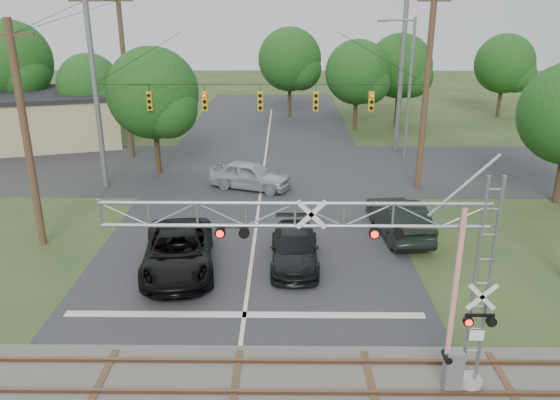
{
  "coord_description": "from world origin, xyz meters",
  "views": [
    {
      "loc": [
        1.46,
        -11.53,
        10.64
      ],
      "look_at": [
        1.26,
        7.5,
        3.71
      ],
      "focal_mm": 35.0,
      "sensor_mm": 36.0,
      "label": 1
    }
  ],
  "objects_px": {
    "crossing_gantry": "(369,262)",
    "commercial_building": "(7,119)",
    "sedan_silver": "(250,175)",
    "pickup_black": "(178,251)",
    "traffic_signal_span": "(276,94)",
    "streetlight": "(407,81)",
    "car_dark": "(294,248)"
  },
  "relations": [
    {
      "from": "crossing_gantry",
      "to": "commercial_building",
      "type": "height_order",
      "value": "crossing_gantry"
    },
    {
      "from": "crossing_gantry",
      "to": "sedan_silver",
      "type": "height_order",
      "value": "crossing_gantry"
    },
    {
      "from": "pickup_black",
      "to": "commercial_building",
      "type": "bearing_deg",
      "value": 121.21
    },
    {
      "from": "traffic_signal_span",
      "to": "commercial_building",
      "type": "distance_m",
      "value": 23.81
    },
    {
      "from": "sedan_silver",
      "to": "pickup_black",
      "type": "bearing_deg",
      "value": -173.09
    },
    {
      "from": "crossing_gantry",
      "to": "commercial_building",
      "type": "xyz_separation_m",
      "value": [
        -23.96,
        28.59,
        -2.06
      ]
    },
    {
      "from": "commercial_building",
      "to": "streetlight",
      "type": "distance_m",
      "value": 30.54
    },
    {
      "from": "pickup_black",
      "to": "car_dark",
      "type": "xyz_separation_m",
      "value": [
        4.86,
        0.64,
        -0.14
      ]
    },
    {
      "from": "pickup_black",
      "to": "car_dark",
      "type": "height_order",
      "value": "pickup_black"
    },
    {
      "from": "commercial_building",
      "to": "car_dark",
      "type": "bearing_deg",
      "value": -60.09
    },
    {
      "from": "pickup_black",
      "to": "crossing_gantry",
      "type": "bearing_deg",
      "value": -55.73
    },
    {
      "from": "pickup_black",
      "to": "streetlight",
      "type": "relative_size",
      "value": 0.64
    },
    {
      "from": "crossing_gantry",
      "to": "pickup_black",
      "type": "xyz_separation_m",
      "value": [
        -6.71,
        7.4,
        -3.22
      ]
    },
    {
      "from": "sedan_silver",
      "to": "commercial_building",
      "type": "bearing_deg",
      "value": 81.13
    },
    {
      "from": "traffic_signal_span",
      "to": "sedan_silver",
      "type": "distance_m",
      "value": 5.09
    },
    {
      "from": "pickup_black",
      "to": "sedan_silver",
      "type": "height_order",
      "value": "pickup_black"
    },
    {
      "from": "car_dark",
      "to": "commercial_building",
      "type": "height_order",
      "value": "commercial_building"
    },
    {
      "from": "traffic_signal_span",
      "to": "car_dark",
      "type": "xyz_separation_m",
      "value": [
        0.93,
        -10.31,
        -4.95
      ]
    },
    {
      "from": "car_dark",
      "to": "streetlight",
      "type": "xyz_separation_m",
      "value": [
        8.07,
        17.28,
        4.71
      ]
    },
    {
      "from": "traffic_signal_span",
      "to": "pickup_black",
      "type": "xyz_separation_m",
      "value": [
        -3.93,
        -10.95,
        -4.82
      ]
    },
    {
      "from": "car_dark",
      "to": "streetlight",
      "type": "bearing_deg",
      "value": 65.19
    },
    {
      "from": "sedan_silver",
      "to": "commercial_building",
      "type": "height_order",
      "value": "commercial_building"
    },
    {
      "from": "traffic_signal_span",
      "to": "commercial_building",
      "type": "relative_size",
      "value": 1.02
    },
    {
      "from": "traffic_signal_span",
      "to": "car_dark",
      "type": "distance_m",
      "value": 11.48
    },
    {
      "from": "crossing_gantry",
      "to": "streetlight",
      "type": "bearing_deg",
      "value": 76.2
    },
    {
      "from": "car_dark",
      "to": "sedan_silver",
      "type": "bearing_deg",
      "value": 104.22
    },
    {
      "from": "crossing_gantry",
      "to": "sedan_silver",
      "type": "distance_m",
      "value": 18.88
    },
    {
      "from": "crossing_gantry",
      "to": "traffic_signal_span",
      "type": "bearing_deg",
      "value": 98.62
    },
    {
      "from": "car_dark",
      "to": "traffic_signal_span",
      "type": "bearing_deg",
      "value": 95.36
    },
    {
      "from": "streetlight",
      "to": "traffic_signal_span",
      "type": "bearing_deg",
      "value": -142.26
    },
    {
      "from": "traffic_signal_span",
      "to": "pickup_black",
      "type": "height_order",
      "value": "traffic_signal_span"
    },
    {
      "from": "traffic_signal_span",
      "to": "car_dark",
      "type": "bearing_deg",
      "value": -84.86
    }
  ]
}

